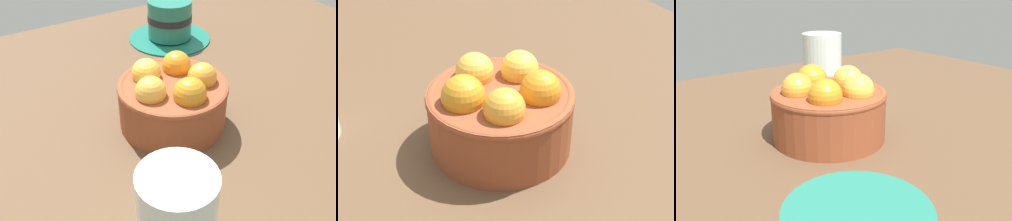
{
  "view_description": "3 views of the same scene",
  "coord_description": "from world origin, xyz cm",
  "views": [
    {
      "loc": [
        22.54,
        34.87,
        32.36
      ],
      "look_at": [
        0.77,
        0.08,
        2.4
      ],
      "focal_mm": 39.82,
      "sensor_mm": 36.0,
      "label": 1
    },
    {
      "loc": [
        -34.63,
        18.05,
        30.56
      ],
      "look_at": [
        1.01,
        -1.18,
        3.2
      ],
      "focal_mm": 50.24,
      "sensor_mm": 36.0,
      "label": 2
    },
    {
      "loc": [
        -25.03,
        -36.31,
        19.64
      ],
      "look_at": [
        1.86,
        -0.78,
        3.61
      ],
      "focal_mm": 38.85,
      "sensor_mm": 36.0,
      "label": 3
    }
  ],
  "objects": [
    {
      "name": "ground_plane",
      "position": [
        0.0,
        0.0,
        -2.36
      ],
      "size": [
        112.72,
        84.59,
        4.72
      ],
      "primitive_type": "cube",
      "color": "brown"
    },
    {
      "name": "terracotta_bowl",
      "position": [
        0.01,
        0.02,
        4.18
      ],
      "size": [
        14.77,
        14.77,
        9.13
      ],
      "color": "brown",
      "rests_on": "ground_plane"
    },
    {
      "name": "water_glass",
      "position": [
        10.95,
        17.74,
        5.4
      ],
      "size": [
        7.0,
        7.0,
        10.8
      ],
      "primitive_type": "cylinder",
      "color": "silver",
      "rests_on": "ground_plane"
    },
    {
      "name": "coffee_cup",
      "position": [
        -14.26,
        -23.34,
        3.47
      ],
      "size": [
        16.1,
        16.1,
        7.85
      ],
      "color": "#1A6A59",
      "rests_on": "ground_plane"
    }
  ]
}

